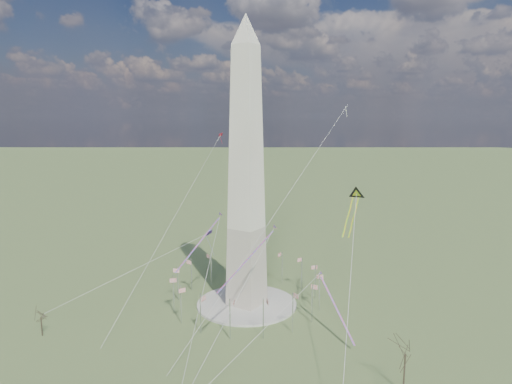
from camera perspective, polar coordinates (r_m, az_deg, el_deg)
The scene contains 14 objects.
ground at distance 170.11m, azimuth -1.16°, elevation -13.92°, with size 2000.00×2000.00×0.00m, color #4A6432.
plaza at distance 169.95m, azimuth -1.16°, elevation -13.79°, with size 36.00×36.00×0.80m, color #ADA99E.
washington_monument at distance 157.37m, azimuth -1.22°, elevation 2.33°, with size 15.56×15.56×100.00m.
flagpole_ring at distance 167.36m, azimuth -1.17°, elevation -11.63°, with size 54.40×54.40×13.00m.
tree_near at distance 123.04m, azimuth 18.19°, elevation -18.37°, with size 8.81×8.81×15.43m.
tree_far at distance 160.39m, azimuth -25.31°, elevation -13.80°, with size 5.31×5.31×9.29m.
person_west at distance 174.96m, azimuth -25.03°, elevation -13.84°, with size 0.89×0.69×1.83m, color gray.
kite_delta_black at distance 153.20m, azimuth 12.35°, elevation -0.59°, with size 6.83×17.04×13.92m.
kite_diamond_purple at distance 181.80m, azimuth -5.85°, elevation -5.39°, with size 2.47×3.68×10.92m.
kite_streamer_left at distance 138.40m, azimuth 0.04°, elevation -7.11°, with size 7.04×23.55×16.42m.
kite_streamer_mid at distance 161.23m, azimuth -6.24°, elevation -5.15°, with size 2.33×24.18×16.60m.
kite_streamer_right at distance 149.46m, azimuth 9.38°, elevation -12.80°, with size 18.73×14.96×15.57m.
kite_small_red at distance 204.37m, azimuth -4.43°, elevation 7.03°, with size 1.67×2.41×5.04m.
kite_small_white at distance 191.44m, azimuth 11.23°, elevation 10.28°, with size 1.68×1.68×4.85m.
Camera 1 is at (87.01, -129.67, 67.47)m, focal length 32.00 mm.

